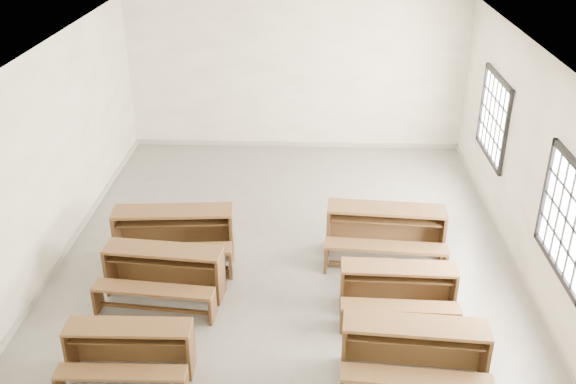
{
  "coord_description": "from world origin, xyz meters",
  "views": [
    {
      "loc": [
        0.35,
        -8.71,
        5.37
      ],
      "look_at": [
        0.0,
        0.0,
        1.0
      ],
      "focal_mm": 40.0,
      "sensor_mm": 36.0,
      "label": 1
    }
  ],
  "objects_px": {
    "desk_set_0": "(129,347)",
    "desk_set_2": "(174,231)",
    "desk_set_4": "(398,286)",
    "desk_set_1": "(163,270)",
    "desk_set_3": "(414,349)",
    "desk_set_5": "(385,229)"
  },
  "relations": [
    {
      "from": "desk_set_1",
      "to": "desk_set_2",
      "type": "bearing_deg",
      "value": 98.54
    },
    {
      "from": "desk_set_5",
      "to": "desk_set_4",
      "type": "bearing_deg",
      "value": -84.32
    },
    {
      "from": "desk_set_1",
      "to": "desk_set_5",
      "type": "distance_m",
      "value": 3.39
    },
    {
      "from": "desk_set_0",
      "to": "desk_set_2",
      "type": "bearing_deg",
      "value": 88.66
    },
    {
      "from": "desk_set_5",
      "to": "desk_set_3",
      "type": "bearing_deg",
      "value": -84.12
    },
    {
      "from": "desk_set_2",
      "to": "desk_set_5",
      "type": "xyz_separation_m",
      "value": [
        3.23,
        0.21,
        -0.0
      ]
    },
    {
      "from": "desk_set_2",
      "to": "desk_set_3",
      "type": "relative_size",
      "value": 1.08
    },
    {
      "from": "desk_set_0",
      "to": "desk_set_4",
      "type": "distance_m",
      "value": 3.54
    },
    {
      "from": "desk_set_0",
      "to": "desk_set_5",
      "type": "bearing_deg",
      "value": 39.51
    },
    {
      "from": "desk_set_0",
      "to": "desk_set_3",
      "type": "distance_m",
      "value": 3.32
    },
    {
      "from": "desk_set_1",
      "to": "desk_set_0",
      "type": "bearing_deg",
      "value": -86.86
    },
    {
      "from": "desk_set_1",
      "to": "desk_set_4",
      "type": "xyz_separation_m",
      "value": [
        3.21,
        -0.24,
        -0.03
      ]
    },
    {
      "from": "desk_set_3",
      "to": "desk_set_4",
      "type": "distance_m",
      "value": 1.3
    },
    {
      "from": "desk_set_0",
      "to": "desk_set_4",
      "type": "relative_size",
      "value": 0.95
    },
    {
      "from": "desk_set_0",
      "to": "desk_set_1",
      "type": "relative_size",
      "value": 0.87
    },
    {
      "from": "desk_set_3",
      "to": "desk_set_5",
      "type": "xyz_separation_m",
      "value": [
        -0.07,
        2.72,
        0.03
      ]
    },
    {
      "from": "desk_set_0",
      "to": "desk_set_2",
      "type": "relative_size",
      "value": 0.79
    },
    {
      "from": "desk_set_0",
      "to": "desk_set_5",
      "type": "xyz_separation_m",
      "value": [
        3.24,
        2.77,
        0.09
      ]
    },
    {
      "from": "desk_set_1",
      "to": "desk_set_3",
      "type": "distance_m",
      "value": 3.59
    },
    {
      "from": "desk_set_0",
      "to": "desk_set_1",
      "type": "xyz_separation_m",
      "value": [
        0.07,
        1.57,
        0.04
      ]
    },
    {
      "from": "desk_set_3",
      "to": "desk_set_5",
      "type": "bearing_deg",
      "value": 95.94
    },
    {
      "from": "desk_set_0",
      "to": "desk_set_4",
      "type": "xyz_separation_m",
      "value": [
        3.28,
        1.34,
        0.02
      ]
    }
  ]
}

